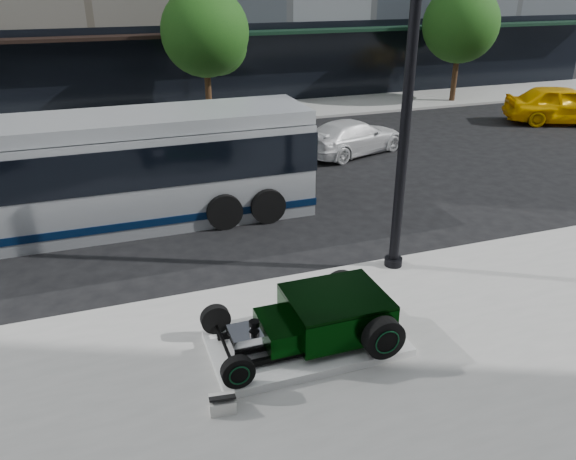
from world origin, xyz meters
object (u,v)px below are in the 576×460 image
object	(u,v)px
lamppost	(406,118)
white_sedan	(353,137)
transit_bus	(82,174)
yellow_taxi	(563,105)
hot_rod	(324,316)

from	to	relation	value
lamppost	white_sedan	world-z (taller)	lamppost
transit_bus	white_sedan	xyz separation A→B (m)	(9.58, 3.82, -0.85)
yellow_taxi	white_sedan	bearing A→B (deg)	120.09
hot_rod	yellow_taxi	xyz separation A→B (m)	(16.75, 12.02, 0.15)
transit_bus	yellow_taxi	bearing A→B (deg)	13.54
white_sedan	yellow_taxi	bearing A→B (deg)	-102.92
hot_rod	lamppost	world-z (taller)	lamppost
hot_rod	white_sedan	bearing A→B (deg)	62.03
hot_rod	transit_bus	bearing A→B (deg)	118.23
yellow_taxi	transit_bus	bearing A→B (deg)	127.74
hot_rod	yellow_taxi	world-z (taller)	yellow_taxi
transit_bus	white_sedan	distance (m)	10.35
lamppost	transit_bus	size ratio (longest dim) A/B	0.60
lamppost	transit_bus	world-z (taller)	lamppost
yellow_taxi	lamppost	bearing A→B (deg)	149.02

